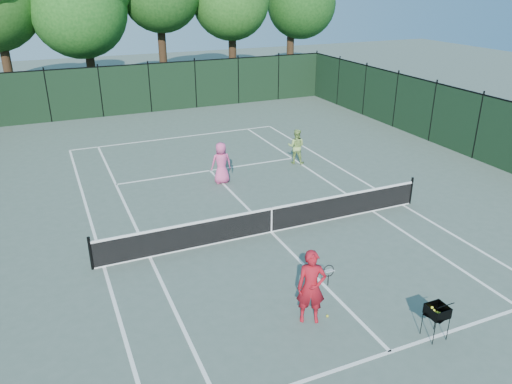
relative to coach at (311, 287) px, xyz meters
name	(u,v)px	position (x,y,z in m)	size (l,w,h in m)	color
ground	(271,232)	(1.12, 4.64, -0.97)	(90.00, 90.00, 0.00)	#4B5C51
sideline_doubles_left	(104,267)	(-4.36, 4.64, -0.97)	(0.10, 23.77, 0.01)	white
sideline_doubles_right	(403,205)	(6.61, 4.64, -0.97)	(0.10, 23.77, 0.01)	white
sideline_singles_left	(150,257)	(-2.99, 4.64, -0.97)	(0.10, 23.77, 0.01)	white
sideline_singles_right	(373,211)	(5.24, 4.64, -0.97)	(0.10, 23.77, 0.01)	white
baseline_far	(177,137)	(1.12, 16.52, -0.97)	(10.97, 0.10, 0.01)	white
service_line_near	(390,352)	(1.12, -1.76, -0.97)	(8.23, 0.10, 0.01)	white
service_line_far	(210,170)	(1.12, 11.04, -0.97)	(8.23, 0.10, 0.01)	white
center_service_line	(271,232)	(1.12, 4.64, -0.97)	(0.10, 12.80, 0.01)	white
tennis_net	(271,219)	(1.12, 4.64, -0.49)	(11.69, 0.09, 1.06)	black
fence_far	(150,89)	(1.12, 22.64, 0.53)	(24.00, 0.05, 3.00)	black
coach	(311,287)	(0.00, 0.00, 0.00)	(1.13, 0.72, 1.94)	#A3121E
player_pink	(221,163)	(1.12, 9.49, -0.10)	(0.88, 0.60, 1.74)	#E2508D
player_green	(296,146)	(5.08, 10.39, -0.17)	(0.99, 0.95, 1.61)	#99BE5F
ball_hopper	(437,311)	(2.38, -1.74, -0.24)	(0.57, 0.57, 0.88)	black
loose_ball_midcourt	(327,316)	(0.46, -0.08, -0.94)	(0.07, 0.07, 0.07)	gold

